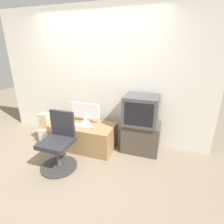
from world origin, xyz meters
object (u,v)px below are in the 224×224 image
keyboard (82,125)px  main_monitor (85,112)px  mouse (92,127)px  cardboard_box_lower (47,135)px  office_chair (59,145)px  book (46,147)px  crt_tv (141,110)px

keyboard → main_monitor: bearing=97.4°
mouse → cardboard_box_lower: 1.09m
mouse → office_chair: 0.66m
main_monitor → office_chair: size_ratio=0.65×
keyboard → office_chair: size_ratio=0.35×
mouse → book: mouse is taller
crt_tv → book: size_ratio=3.23×
crt_tv → office_chair: (-1.14, -0.87, -0.43)m
keyboard → mouse: size_ratio=4.68×
keyboard → office_chair: bearing=-101.1°
crt_tv → cardboard_box_lower: (-1.84, -0.30, -0.66)m
mouse → crt_tv: size_ratio=0.12×
crt_tv → cardboard_box_lower: 1.98m
main_monitor → mouse: main_monitor is taller
book → mouse: bearing=11.8°
main_monitor → crt_tv: crt_tv is taller
main_monitor → keyboard: bearing=-82.6°
keyboard → book: (-0.71, -0.22, -0.48)m
office_chair → main_monitor: bearing=83.2°
cardboard_box_lower → book: size_ratio=1.71×
main_monitor → keyboard: size_ratio=1.87×
cardboard_box_lower → book: cardboard_box_lower is taller
main_monitor → book: (-0.68, -0.40, -0.68)m
mouse → main_monitor: bearing=138.2°
keyboard → crt_tv: bearing=15.5°
keyboard → book: size_ratio=1.74×
office_chair → keyboard: bearing=78.9°
mouse → keyboard: bearing=172.5°
keyboard → mouse: bearing=-7.5°
mouse → cardboard_box_lower: (-1.03, 0.01, -0.34)m
main_monitor → cardboard_box_lower: size_ratio=1.90×
crt_tv → book: (-1.73, -0.50, -0.80)m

